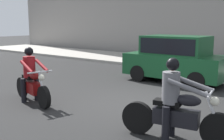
# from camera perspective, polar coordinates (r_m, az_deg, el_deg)

# --- Properties ---
(ground_plane) EXTENTS (80.00, 80.00, 0.00)m
(ground_plane) POSITION_cam_1_polar(r_m,az_deg,el_deg) (8.10, 4.90, -6.82)
(ground_plane) COLOR #242424
(sidewalk_slab) EXTENTS (40.00, 4.40, 0.14)m
(sidewalk_slab) POSITION_cam_1_polar(r_m,az_deg,el_deg) (15.27, 21.66, 0.58)
(sidewalk_slab) COLOR #A8A399
(sidewalk_slab) RESTS_ON ground_plane
(motorcycle_with_rider_crimson) EXTENTS (2.15, 0.82, 1.60)m
(motorcycle_with_rider_crimson) POSITION_cam_1_polar(r_m,az_deg,el_deg) (8.39, -16.11, -2.02)
(motorcycle_with_rider_crimson) COLOR black
(motorcycle_with_rider_crimson) RESTS_ON ground_plane
(motorcycle_with_rider_gray) EXTENTS (2.25, 0.77, 1.63)m
(motorcycle_with_rider_gray) POSITION_cam_1_polar(r_m,az_deg,el_deg) (5.59, 12.87, -7.54)
(motorcycle_with_rider_gray) COLOR black
(motorcycle_with_rider_gray) RESTS_ON ground_plane
(parked_hatchback_forest_green) EXTENTS (3.83, 1.76, 1.80)m
(parked_hatchback_forest_green) POSITION_cam_1_polar(r_m,az_deg,el_deg) (11.09, 12.78, 2.36)
(parked_hatchback_forest_green) COLOR #164C28
(parked_hatchback_forest_green) RESTS_ON ground_plane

